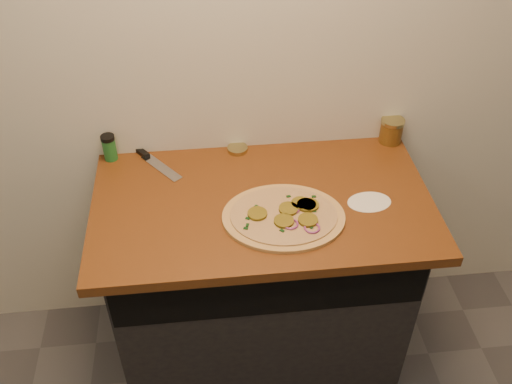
{
  "coord_description": "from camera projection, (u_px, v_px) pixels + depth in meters",
  "views": [
    {
      "loc": [
        -0.19,
        -0.09,
        2.22
      ],
      "look_at": [
        -0.02,
        1.4,
        0.95
      ],
      "focal_mm": 40.0,
      "sensor_mm": 36.0,
      "label": 1
    }
  ],
  "objects": [
    {
      "name": "mason_jar_lid",
      "position": [
        237.0,
        149.0,
        2.23
      ],
      "size": [
        0.09,
        0.09,
        0.02
      ],
      "primitive_type": "cylinder",
      "rotation": [
        0.0,
        0.0,
        0.15
      ],
      "color": "tan",
      "rests_on": "countertop"
    },
    {
      "name": "pizza",
      "position": [
        285.0,
        216.0,
        1.93
      ],
      "size": [
        0.45,
        0.45,
        0.03
      ],
      "color": "tan",
      "rests_on": "countertop"
    },
    {
      "name": "cabinet",
      "position": [
        261.0,
        281.0,
        2.34
      ],
      "size": [
        1.1,
        0.6,
        0.86
      ],
      "primitive_type": "cube",
      "color": "black",
      "rests_on": "ground"
    },
    {
      "name": "salsa_jar",
      "position": [
        391.0,
        130.0,
        2.25
      ],
      "size": [
        0.09,
        0.09,
        0.1
      ],
      "color": "maroon",
      "rests_on": "countertop"
    },
    {
      "name": "countertop",
      "position": [
        262.0,
        203.0,
        2.03
      ],
      "size": [
        1.2,
        0.7,
        0.04
      ],
      "primitive_type": "cube",
      "color": "brown",
      "rests_on": "cabinet"
    },
    {
      "name": "flour_spill",
      "position": [
        369.0,
        202.0,
        2.0
      ],
      "size": [
        0.17,
        0.17,
        0.0
      ],
      "primitive_type": "cylinder",
      "rotation": [
        0.0,
        0.0,
        0.08
      ],
      "color": "white",
      "rests_on": "countertop"
    },
    {
      "name": "chefs_knife",
      "position": [
        149.0,
        158.0,
        2.19
      ],
      "size": [
        0.21,
        0.26,
        0.02
      ],
      "color": "#B7BAC1",
      "rests_on": "countertop"
    },
    {
      "name": "spice_shaker",
      "position": [
        109.0,
        147.0,
        2.16
      ],
      "size": [
        0.05,
        0.05,
        0.11
      ],
      "color": "#20672A",
      "rests_on": "countertop"
    }
  ]
}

